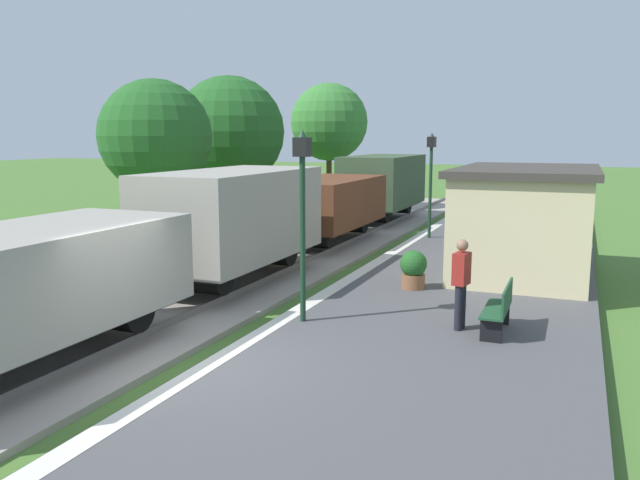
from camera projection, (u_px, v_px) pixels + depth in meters
ground_plane at (182, 380)px, 10.15m from camera, size 160.00×160.00×0.00m
platform_slab at (375, 404)px, 8.94m from camera, size 6.00×60.00×0.25m
platform_edge_stripe at (203, 368)px, 9.96m from camera, size 0.36×60.00×0.01m
track_ballast at (65, 357)px, 11.03m from camera, size 3.80×60.00×0.12m
rail_near at (98, 355)px, 10.74m from camera, size 0.07×60.00×0.14m
rail_far at (33, 345)px, 11.28m from camera, size 0.07×60.00×0.14m
freight_train at (294, 211)px, 19.60m from camera, size 2.50×26.00×2.72m
station_hut at (525, 220)px, 16.87m from camera, size 3.50×5.80×2.78m
bench_near_hut at (500, 308)px, 11.68m from camera, size 0.42×1.50×0.91m
person_waiting at (461, 281)px, 11.84m from camera, size 0.31×0.42×1.71m
potted_planter at (413, 269)px, 15.13m from camera, size 0.64×0.64×0.92m
lamp_post_near at (302, 191)px, 12.11m from camera, size 0.28×0.28×3.70m
lamp_post_far at (431, 166)px, 22.38m from camera, size 0.28×0.28×3.70m
tree_trackside_far at (155, 136)px, 21.86m from camera, size 3.87×3.87×5.77m
tree_field_left at (229, 132)px, 27.47m from camera, size 4.75×4.75×6.40m
tree_field_distant at (329, 122)px, 32.22m from camera, size 3.89×3.89×6.48m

